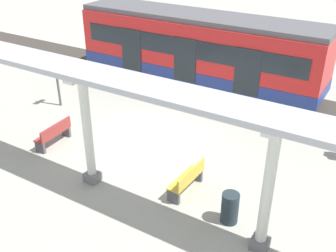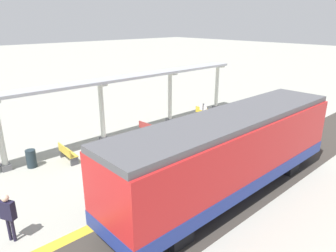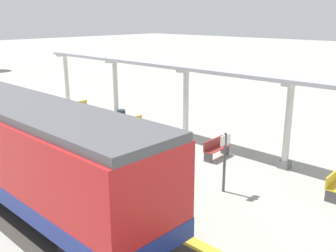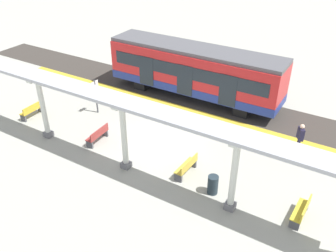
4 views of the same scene
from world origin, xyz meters
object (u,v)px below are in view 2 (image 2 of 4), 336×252
(canopy_pillar_second, at_px, (170,98))
(platform_info_sign, at_px, (203,117))
(canopy_pillar_fourth, at_px, (0,135))
(bench_mid_platform, at_px, (148,129))
(train_near_carriage, at_px, (230,154))
(bench_far_end, at_px, (205,113))
(canopy_pillar_third, at_px, (102,113))
(trash_bin, at_px, (31,159))
(canopy_pillar_nearest, at_px, (217,87))
(bench_extra_slot, at_px, (67,153))
(passenger_waiting_near_edge, at_px, (8,212))

(canopy_pillar_second, distance_m, platform_info_sign, 3.63)
(canopy_pillar_fourth, relative_size, bench_mid_platform, 2.37)
(train_near_carriage, distance_m, canopy_pillar_second, 9.82)
(train_near_carriage, xyz_separation_m, canopy_pillar_fourth, (8.64, 6.29, -0.00))
(canopy_pillar_fourth, bearing_deg, train_near_carriage, -143.94)
(bench_far_end, distance_m, platform_info_sign, 4.03)
(canopy_pillar_second, bearing_deg, canopy_pillar_third, 90.00)
(trash_bin, bearing_deg, bench_far_end, -92.62)
(bench_mid_platform, distance_m, platform_info_sign, 3.51)
(bench_mid_platform, bearing_deg, canopy_pillar_fourth, 82.90)
(canopy_pillar_second, height_order, canopy_pillar_third, same)
(canopy_pillar_nearest, distance_m, platform_info_sign, 6.73)
(bench_mid_platform, relative_size, trash_bin, 1.66)
(bench_extra_slot, bearing_deg, bench_mid_platform, -89.32)
(bench_far_end, bearing_deg, trash_bin, 87.38)
(canopy_pillar_second, bearing_deg, platform_info_sign, 171.31)
(canopy_pillar_third, distance_m, bench_mid_platform, 3.16)
(canopy_pillar_third, xyz_separation_m, bench_far_end, (-1.08, -7.95, -1.38))
(canopy_pillar_second, relative_size, canopy_pillar_third, 1.00)
(canopy_pillar_second, xyz_separation_m, trash_bin, (-0.51, 9.88, -1.37))
(canopy_pillar_third, distance_m, platform_info_sign, 6.07)
(train_near_carriage, xyz_separation_m, trash_bin, (8.13, 5.22, -1.37))
(bench_mid_platform, height_order, bench_extra_slot, same)
(canopy_pillar_nearest, bearing_deg, bench_extra_slot, 94.61)
(platform_info_sign, bearing_deg, train_near_carriage, 141.00)
(canopy_pillar_nearest, distance_m, bench_extra_slot, 13.53)
(bench_far_end, relative_size, trash_bin, 1.65)
(trash_bin, distance_m, platform_info_sign, 9.86)
(bench_mid_platform, xyz_separation_m, trash_bin, (0.50, 7.09, 0.01))
(canopy_pillar_third, xyz_separation_m, bench_extra_slot, (-1.08, 2.83, -1.38))
(canopy_pillar_nearest, distance_m, bench_mid_platform, 8.13)
(train_near_carriage, xyz_separation_m, canopy_pillar_nearest, (8.64, -9.81, -0.00))
(bench_mid_platform, bearing_deg, canopy_pillar_third, 69.00)
(train_near_carriage, distance_m, bench_far_end, 10.51)
(canopy_pillar_nearest, height_order, bench_mid_platform, canopy_pillar_nearest)
(canopy_pillar_fourth, xyz_separation_m, passenger_waiting_near_edge, (-5.62, 1.42, -0.75))
(canopy_pillar_third, height_order, platform_info_sign, canopy_pillar_third)
(bench_far_end, distance_m, bench_extra_slot, 10.77)
(canopy_pillar_fourth, distance_m, platform_info_sign, 11.01)
(canopy_pillar_nearest, xyz_separation_m, platform_info_sign, (-3.56, 5.69, -0.50))
(canopy_pillar_fourth, xyz_separation_m, trash_bin, (-0.51, -1.07, -1.37))
(bench_mid_platform, height_order, passenger_waiting_near_edge, passenger_waiting_near_edge)
(canopy_pillar_fourth, bearing_deg, trash_bin, -115.71)
(platform_info_sign, distance_m, passenger_waiting_near_edge, 12.00)
(canopy_pillar_nearest, bearing_deg, canopy_pillar_third, 90.00)
(canopy_pillar_third, height_order, bench_far_end, canopy_pillar_third)
(train_near_carriage, xyz_separation_m, bench_mid_platform, (7.62, -1.87, -1.38))
(canopy_pillar_third, bearing_deg, canopy_pillar_second, -90.00)
(canopy_pillar_second, relative_size, trash_bin, 3.94)
(canopy_pillar_second, xyz_separation_m, passenger_waiting_near_edge, (-5.62, 12.37, -0.75))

